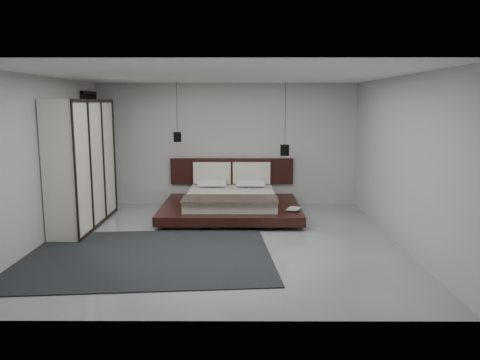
{
  "coord_description": "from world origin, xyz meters",
  "views": [
    {
      "loc": [
        0.35,
        -7.78,
        2.35
      ],
      "look_at": [
        0.32,
        1.2,
        0.87
      ],
      "focal_mm": 35.0,
      "sensor_mm": 36.0,
      "label": 1
    }
  ],
  "objects_px": {
    "pendant_right": "(285,150)",
    "rug": "(142,256)",
    "bed": "(231,201)",
    "lattice_screen": "(92,151)",
    "wardrobe": "(82,163)",
    "pendant_left": "(177,137)"
  },
  "relations": [
    {
      "from": "bed",
      "to": "pendant_left",
      "type": "distance_m",
      "value": 1.83
    },
    {
      "from": "wardrobe",
      "to": "rug",
      "type": "distance_m",
      "value": 2.71
    },
    {
      "from": "bed",
      "to": "pendant_right",
      "type": "bearing_deg",
      "value": 21.24
    },
    {
      "from": "wardrobe",
      "to": "rug",
      "type": "xyz_separation_m",
      "value": [
        1.5,
        -1.91,
        -1.2
      ]
    },
    {
      "from": "rug",
      "to": "wardrobe",
      "type": "bearing_deg",
      "value": 128.06
    },
    {
      "from": "lattice_screen",
      "to": "pendant_right",
      "type": "bearing_deg",
      "value": -1.24
    },
    {
      "from": "wardrobe",
      "to": "bed",
      "type": "bearing_deg",
      "value": 16.3
    },
    {
      "from": "lattice_screen",
      "to": "pendant_left",
      "type": "height_order",
      "value": "pendant_left"
    },
    {
      "from": "pendant_left",
      "to": "lattice_screen",
      "type": "bearing_deg",
      "value": 177.25
    },
    {
      "from": "pendant_right",
      "to": "wardrobe",
      "type": "relative_size",
      "value": 0.64
    },
    {
      "from": "bed",
      "to": "wardrobe",
      "type": "bearing_deg",
      "value": -163.7
    },
    {
      "from": "wardrobe",
      "to": "pendant_left",
      "type": "bearing_deg",
      "value": 37.69
    },
    {
      "from": "bed",
      "to": "pendant_right",
      "type": "xyz_separation_m",
      "value": [
        1.17,
        0.45,
        1.05
      ]
    },
    {
      "from": "pendant_right",
      "to": "rug",
      "type": "height_order",
      "value": "pendant_right"
    },
    {
      "from": "lattice_screen",
      "to": "bed",
      "type": "relative_size",
      "value": 0.92
    },
    {
      "from": "wardrobe",
      "to": "rug",
      "type": "bearing_deg",
      "value": -51.94
    },
    {
      "from": "pendant_left",
      "to": "pendant_right",
      "type": "xyz_separation_m",
      "value": [
        2.33,
        0.0,
        -0.29
      ]
    },
    {
      "from": "lattice_screen",
      "to": "pendant_left",
      "type": "relative_size",
      "value": 2.03
    },
    {
      "from": "wardrobe",
      "to": "rug",
      "type": "height_order",
      "value": "wardrobe"
    },
    {
      "from": "bed",
      "to": "rug",
      "type": "distance_m",
      "value": 3.05
    },
    {
      "from": "bed",
      "to": "wardrobe",
      "type": "height_order",
      "value": "wardrobe"
    },
    {
      "from": "lattice_screen",
      "to": "wardrobe",
      "type": "xyz_separation_m",
      "value": [
        0.25,
        -1.37,
        -0.09
      ]
    }
  ]
}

